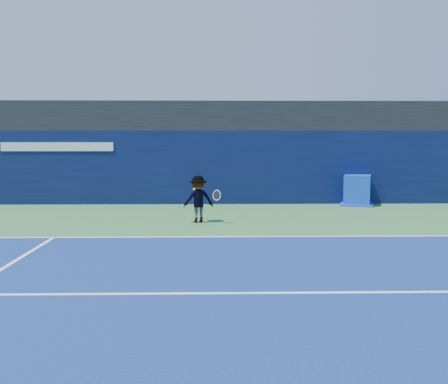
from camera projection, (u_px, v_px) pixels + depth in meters
The scene contains 8 objects.
ground at pixel (247, 265), 10.51m from camera, with size 80.00×80.00×0.00m, color #327137.
baseline at pixel (240, 237), 13.49m from camera, with size 24.00×0.10×0.01m, color white.
service_line at pixel (255, 293), 8.52m from camera, with size 24.00×0.10×0.01m, color white.
stadium_band at pixel (230, 117), 21.57m from camera, with size 36.00×3.00×1.20m, color black.
back_wall_assembly at pixel (230, 167), 20.79m from camera, with size 36.00×1.03×3.00m.
equipment_cart at pixel (357, 191), 20.09m from camera, with size 1.61×1.61×1.22m.
tennis_player at pixel (198, 199), 15.86m from camera, with size 1.27×0.82×1.49m.
tennis_ball at pixel (194, 189), 16.17m from camera, with size 0.07×0.07×0.07m.
Camera 1 is at (-0.69, -10.28, 2.61)m, focal length 40.00 mm.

